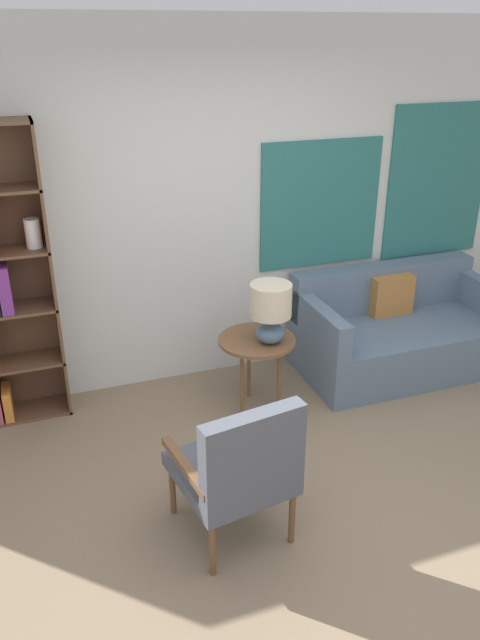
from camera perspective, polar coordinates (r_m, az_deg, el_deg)
name	(u,v)px	position (r m, az deg, el deg)	size (l,w,h in m)	color
ground_plane	(310,536)	(3.73, 6.46, -19.01)	(14.00, 14.00, 0.00)	#847056
wall_back	(209,211)	(4.76, -2.81, 9.96)	(6.40, 0.08, 2.70)	silver
armchair	(240,465)	(3.35, 0.03, -13.15)	(0.65, 0.68, 0.90)	brown
couch	(397,332)	(5.35, 14.16, -1.08)	(1.66, 0.88, 0.80)	slate
side_table	(257,346)	(4.50, 1.55, -2.37)	(0.56, 0.56, 0.58)	brown
table_lamp	(271,308)	(4.31, 2.82, 1.08)	(0.29, 0.29, 0.44)	slate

